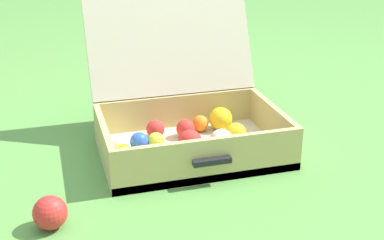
# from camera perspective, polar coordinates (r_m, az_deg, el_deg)

# --- Properties ---
(ground_plane) EXTENTS (16.00, 16.00, 0.00)m
(ground_plane) POSITION_cam_1_polar(r_m,az_deg,el_deg) (1.66, -0.77, -4.05)
(ground_plane) COLOR #569342
(open_suitcase) EXTENTS (0.56, 0.57, 0.48)m
(open_suitcase) POSITION_cam_1_polar(r_m,az_deg,el_deg) (1.70, -0.53, 0.52)
(open_suitcase) COLOR beige
(open_suitcase) RESTS_ON ground
(stray_ball_on_grass) EXTENTS (0.09, 0.09, 0.09)m
(stray_ball_on_grass) POSITION_cam_1_polar(r_m,az_deg,el_deg) (1.35, -14.98, -9.59)
(stray_ball_on_grass) COLOR red
(stray_ball_on_grass) RESTS_ON ground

